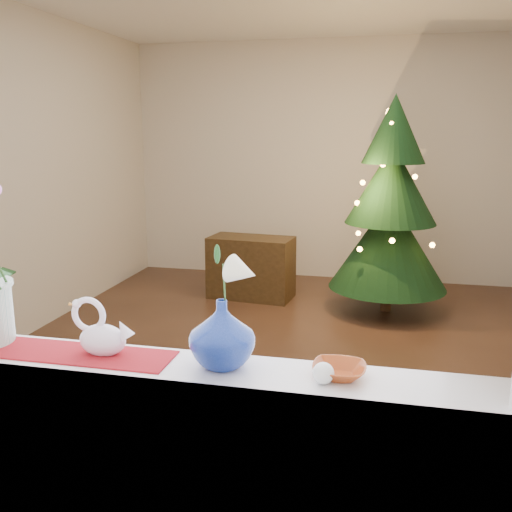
{
  "coord_description": "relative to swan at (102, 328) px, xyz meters",
  "views": [
    {
      "loc": [
        0.67,
        -4.1,
        1.7
      ],
      "look_at": [
        0.05,
        -1.4,
        1.09
      ],
      "focal_mm": 40.0,
      "sensor_mm": 36.0,
      "label": 1
    }
  ],
  "objects": [
    {
      "name": "ground",
      "position": [
        0.29,
        2.35,
        -1.02
      ],
      "size": [
        5.0,
        5.0,
        0.0
      ],
      "primitive_type": "plane",
      "color": "#331F15",
      "rests_on": "ground"
    },
    {
      "name": "window_apron",
      "position": [
        0.29,
        -0.11,
        -0.58
      ],
      "size": [
        2.2,
        0.08,
        0.88
      ],
      "primitive_type": "cube",
      "color": "white",
      "rests_on": "ground"
    },
    {
      "name": "wall_left",
      "position": [
        -1.96,
        2.35,
        0.33
      ],
      "size": [
        0.1,
        5.0,
        2.7
      ],
      "primitive_type": "cube",
      "color": "beige",
      "rests_on": "ground"
    },
    {
      "name": "wall_front",
      "position": [
        0.29,
        -0.15,
        0.33
      ],
      "size": [
        4.5,
        0.1,
        2.7
      ],
      "primitive_type": "cube",
      "color": "beige",
      "rests_on": "ground"
    },
    {
      "name": "amber_dish",
      "position": [
        0.84,
        -0.0,
        -0.08
      ],
      "size": [
        0.15,
        0.15,
        0.04
      ],
      "primitive_type": "imported",
      "rotation": [
        0.0,
        0.0,
        -0.0
      ],
      "color": "#913814",
      "rests_on": "windowsill"
    },
    {
      "name": "xmas_tree",
      "position": [
        1.01,
        3.68,
        -0.0
      ],
      "size": [
        1.16,
        1.16,
        2.03
      ],
      "primitive_type": null,
      "rotation": [
        0.0,
        0.0,
        0.05
      ],
      "color": "black",
      "rests_on": "ground"
    },
    {
      "name": "windowsill",
      "position": [
        0.29,
        -0.02,
        -0.12
      ],
      "size": [
        2.2,
        0.26,
        0.04
      ],
      "primitive_type": "cube",
      "color": "white",
      "rests_on": "window_apron"
    },
    {
      "name": "swan",
      "position": [
        0.0,
        0.0,
        0.0
      ],
      "size": [
        0.24,
        0.12,
        0.2
      ],
      "primitive_type": null,
      "rotation": [
        0.0,
        0.0,
        0.06
      ],
      "color": "white",
      "rests_on": "windowsill"
    },
    {
      "name": "side_table",
      "position": [
        -0.36,
        3.83,
        -0.7
      ],
      "size": [
        0.89,
        0.51,
        0.64
      ],
      "primitive_type": "cube",
      "rotation": [
        0.0,
        0.0,
        -0.11
      ],
      "color": "black",
      "rests_on": "ground"
    },
    {
      "name": "wall_back",
      "position": [
        0.29,
        4.85,
        0.33
      ],
      "size": [
        4.5,
        0.1,
        2.7
      ],
      "primitive_type": "cube",
      "color": "beige",
      "rests_on": "ground"
    },
    {
      "name": "runner",
      "position": [
        -0.09,
        -0.02,
        -0.1
      ],
      "size": [
        0.7,
        0.2,
        0.01
      ],
      "primitive_type": "cube",
      "color": "maroon",
      "rests_on": "windowsill"
    },
    {
      "name": "window_frame",
      "position": [
        0.29,
        -0.12,
        0.68
      ],
      "size": [
        2.22,
        0.06,
        1.6
      ],
      "primitive_type": null,
      "color": "white",
      "rests_on": "windowsill"
    },
    {
      "name": "lily",
      "position": [
        0.44,
        -0.0,
        0.27
      ],
      "size": [
        0.15,
        0.08,
        0.2
      ],
      "primitive_type": null,
      "color": "white",
      "rests_on": "blue_vase"
    },
    {
      "name": "blue_vase",
      "position": [
        0.44,
        -0.0,
        0.03
      ],
      "size": [
        0.31,
        0.31,
        0.27
      ],
      "primitive_type": "imported",
      "rotation": [
        0.0,
        0.0,
        -0.24
      ],
      "color": "navy",
      "rests_on": "windowsill"
    },
    {
      "name": "paperweight",
      "position": [
        0.79,
        -0.06,
        -0.06
      ],
      "size": [
        0.08,
        0.08,
        0.07
      ],
      "primitive_type": "sphere",
      "rotation": [
        0.0,
        0.0,
        -0.13
      ],
      "color": "white",
      "rests_on": "windowsill"
    }
  ]
}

